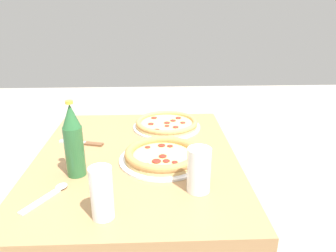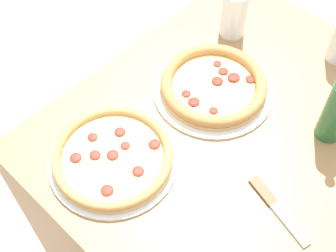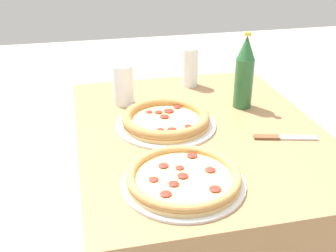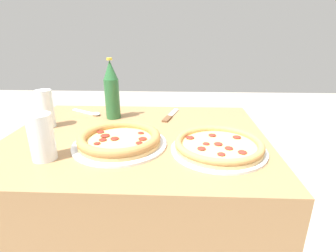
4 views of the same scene
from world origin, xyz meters
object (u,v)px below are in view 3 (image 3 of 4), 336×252
object	(u,v)px
glass_water	(123,87)
knife	(283,138)
spoon	(242,91)
pizza_pepperoni	(166,120)
pizza_salami	(183,178)
glass_orange_juice	(190,68)
beer_bottle	(244,73)

from	to	relation	value
glass_water	knife	xyz separation A→B (m)	(0.37, 0.43, -0.06)
glass_water	spoon	size ratio (longest dim) A/B	0.86
pizza_pepperoni	knife	world-z (taller)	pizza_pepperoni
pizza_pepperoni	spoon	distance (m)	0.41
pizza_salami	glass_water	size ratio (longest dim) A/B	2.16
pizza_pepperoni	glass_orange_juice	xyz separation A→B (m)	(-0.33, 0.17, 0.05)
glass_water	spoon	bearing A→B (deg)	90.74
glass_orange_juice	beer_bottle	bearing A→B (deg)	27.34
pizza_pepperoni	spoon	xyz separation A→B (m)	(-0.22, 0.35, -0.02)
pizza_pepperoni	glass_water	world-z (taller)	glass_water
pizza_pepperoni	pizza_salami	world-z (taller)	pizza_pepperoni
pizza_pepperoni	spoon	size ratio (longest dim) A/B	1.92
pizza_pepperoni	pizza_salami	xyz separation A→B (m)	(0.33, -0.03, -0.00)
pizza_pepperoni	beer_bottle	world-z (taller)	beer_bottle
glass_water	beer_bottle	bearing A→B (deg)	73.84
glass_water	knife	size ratio (longest dim) A/B	0.75
pizza_pepperoni	knife	bearing A→B (deg)	63.49
beer_bottle	knife	size ratio (longest dim) A/B	1.38
glass_orange_juice	spoon	world-z (taller)	glass_orange_juice
pizza_salami	glass_orange_juice	xyz separation A→B (m)	(-0.67, 0.20, 0.05)
glass_water	glass_orange_juice	world-z (taller)	glass_orange_juice
pizza_pepperoni	spoon	world-z (taller)	pizza_pepperoni
knife	spoon	xyz separation A→B (m)	(-0.38, 0.02, 0.00)
glass_water	glass_orange_juice	bearing A→B (deg)	113.94
glass_water	pizza_pepperoni	bearing A→B (deg)	27.14
pizza_salami	spoon	distance (m)	0.67
pizza_salami	spoon	xyz separation A→B (m)	(-0.55, 0.38, -0.01)
beer_bottle	spoon	bearing A→B (deg)	157.81
pizza_pepperoni	glass_water	size ratio (longest dim) A/B	2.23
pizza_pepperoni	pizza_salami	distance (m)	0.33
glass_orange_juice	knife	size ratio (longest dim) A/B	0.80
pizza_salami	spoon	world-z (taller)	pizza_salami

